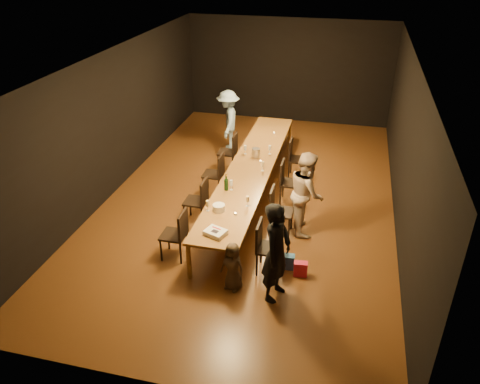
% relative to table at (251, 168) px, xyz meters
% --- Properties ---
extents(ground, '(10.00, 10.00, 0.00)m').
position_rel_table_xyz_m(ground, '(0.00, 0.00, -0.70)').
color(ground, '#442911').
rests_on(ground, ground).
extents(room_shell, '(6.04, 10.04, 3.02)m').
position_rel_table_xyz_m(room_shell, '(0.00, 0.00, 1.38)').
color(room_shell, black).
rests_on(room_shell, ground).
extents(table, '(0.90, 6.00, 0.75)m').
position_rel_table_xyz_m(table, '(0.00, 0.00, 0.00)').
color(table, brown).
rests_on(table, ground).
extents(chair_right_0, '(0.42, 0.42, 0.93)m').
position_rel_table_xyz_m(chair_right_0, '(0.85, -2.40, -0.24)').
color(chair_right_0, black).
rests_on(chair_right_0, ground).
extents(chair_right_1, '(0.42, 0.42, 0.93)m').
position_rel_table_xyz_m(chair_right_1, '(0.85, -1.20, -0.24)').
color(chair_right_1, black).
rests_on(chair_right_1, ground).
extents(chair_right_2, '(0.42, 0.42, 0.93)m').
position_rel_table_xyz_m(chair_right_2, '(0.85, 0.00, -0.24)').
color(chair_right_2, black).
rests_on(chair_right_2, ground).
extents(chair_right_3, '(0.42, 0.42, 0.93)m').
position_rel_table_xyz_m(chair_right_3, '(0.85, 1.20, -0.24)').
color(chair_right_3, black).
rests_on(chair_right_3, ground).
extents(chair_left_0, '(0.42, 0.42, 0.93)m').
position_rel_table_xyz_m(chair_left_0, '(-0.85, -2.40, -0.24)').
color(chair_left_0, black).
rests_on(chair_left_0, ground).
extents(chair_left_1, '(0.42, 0.42, 0.93)m').
position_rel_table_xyz_m(chair_left_1, '(-0.85, -1.20, -0.24)').
color(chair_left_1, black).
rests_on(chair_left_1, ground).
extents(chair_left_2, '(0.42, 0.42, 0.93)m').
position_rel_table_xyz_m(chair_left_2, '(-0.85, 0.00, -0.24)').
color(chair_left_2, black).
rests_on(chair_left_2, ground).
extents(chair_left_3, '(0.42, 0.42, 0.93)m').
position_rel_table_xyz_m(chair_left_3, '(-0.85, 1.20, -0.24)').
color(chair_left_3, black).
rests_on(chair_left_3, ground).
extents(woman_birthday, '(0.54, 0.69, 1.66)m').
position_rel_table_xyz_m(woman_birthday, '(1.05, -2.99, 0.13)').
color(woman_birthday, black).
rests_on(woman_birthday, ground).
extents(woman_tan, '(0.78, 0.91, 1.62)m').
position_rel_table_xyz_m(woman_tan, '(1.27, -0.99, 0.11)').
color(woman_tan, beige).
rests_on(woman_tan, ground).
extents(man_blue, '(0.78, 1.12, 1.58)m').
position_rel_table_xyz_m(man_blue, '(-1.15, 2.42, 0.09)').
color(man_blue, '#91B9E1').
rests_on(man_blue, ground).
extents(child, '(0.48, 0.39, 0.85)m').
position_rel_table_xyz_m(child, '(0.36, -2.97, -0.28)').
color(child, '#463727').
rests_on(child, ground).
extents(gift_bag_red, '(0.24, 0.15, 0.27)m').
position_rel_table_xyz_m(gift_bag_red, '(1.38, -2.42, -0.57)').
color(gift_bag_red, '#D21F44').
rests_on(gift_bag_red, ground).
extents(gift_bag_blue, '(0.22, 0.15, 0.26)m').
position_rel_table_xyz_m(gift_bag_blue, '(1.15, -2.26, -0.57)').
color(gift_bag_blue, '#225494').
rests_on(gift_bag_blue, ground).
extents(birthday_cake, '(0.40, 0.36, 0.08)m').
position_rel_table_xyz_m(birthday_cake, '(-0.01, -2.63, 0.09)').
color(birthday_cake, white).
rests_on(birthday_cake, table).
extents(plate_stack, '(0.22, 0.22, 0.12)m').
position_rel_table_xyz_m(plate_stack, '(-0.16, -1.91, 0.11)').
color(plate_stack, white).
rests_on(plate_stack, table).
extents(champagne_bottle, '(0.09, 0.09, 0.34)m').
position_rel_table_xyz_m(champagne_bottle, '(-0.24, -1.14, 0.22)').
color(champagne_bottle, black).
rests_on(champagne_bottle, table).
extents(ice_bucket, '(0.22, 0.22, 0.20)m').
position_rel_table_xyz_m(ice_bucket, '(-0.00, 0.48, 0.15)').
color(ice_bucket, '#ACADB1').
rests_on(ice_bucket, table).
extents(wineglass_0, '(0.06, 0.06, 0.21)m').
position_rel_table_xyz_m(wineglass_0, '(-0.36, -1.95, 0.15)').
color(wineglass_0, beige).
rests_on(wineglass_0, table).
extents(wineglass_1, '(0.06, 0.06, 0.21)m').
position_rel_table_xyz_m(wineglass_1, '(0.29, -1.63, 0.15)').
color(wineglass_1, beige).
rests_on(wineglass_1, table).
extents(wineglass_2, '(0.06, 0.06, 0.21)m').
position_rel_table_xyz_m(wineglass_2, '(-0.15, -1.11, 0.15)').
color(wineglass_2, silver).
rests_on(wineglass_2, table).
extents(wineglass_3, '(0.06, 0.06, 0.21)m').
position_rel_table_xyz_m(wineglass_3, '(0.27, -0.16, 0.15)').
color(wineglass_3, beige).
rests_on(wineglass_3, table).
extents(wineglass_4, '(0.06, 0.06, 0.21)m').
position_rel_table_xyz_m(wineglass_4, '(-0.26, 0.57, 0.15)').
color(wineglass_4, silver).
rests_on(wineglass_4, table).
extents(wineglass_5, '(0.06, 0.06, 0.21)m').
position_rel_table_xyz_m(wineglass_5, '(0.26, 0.70, 0.15)').
color(wineglass_5, silver).
rests_on(wineglass_5, table).
extents(tealight_near, '(0.05, 0.05, 0.03)m').
position_rel_table_xyz_m(tealight_near, '(0.15, -1.96, 0.06)').
color(tealight_near, '#B2B7B2').
rests_on(tealight_near, table).
extents(tealight_mid, '(0.05, 0.05, 0.03)m').
position_rel_table_xyz_m(tealight_mid, '(0.15, 0.24, 0.06)').
color(tealight_mid, '#B2B7B2').
rests_on(tealight_mid, table).
extents(tealight_far, '(0.05, 0.05, 0.03)m').
position_rel_table_xyz_m(tealight_far, '(0.15, 1.91, 0.06)').
color(tealight_far, '#B2B7B2').
rests_on(tealight_far, table).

